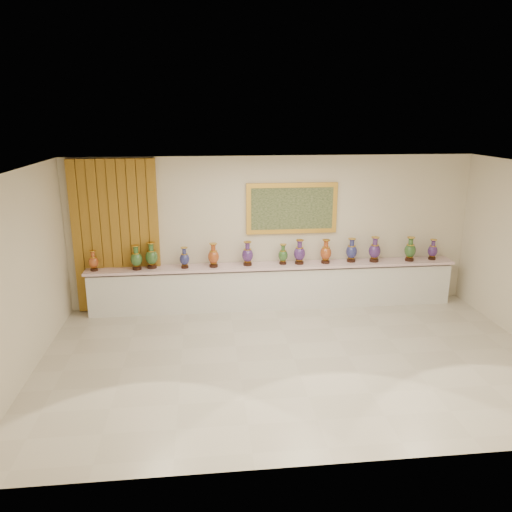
{
  "coord_description": "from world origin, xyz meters",
  "views": [
    {
      "loc": [
        -1.38,
        -7.08,
        3.74
      ],
      "look_at": [
        -0.42,
        1.7,
        1.24
      ],
      "focal_mm": 35.0,
      "sensor_mm": 36.0,
      "label": 1
    }
  ],
  "objects_px": {
    "counter": "(274,286)",
    "vase_2": "(152,257)",
    "vase_0": "(93,262)",
    "vase_1": "(136,259)"
  },
  "relations": [
    {
      "from": "vase_0",
      "to": "counter",
      "type": "bearing_deg",
      "value": 0.8
    },
    {
      "from": "counter",
      "to": "vase_1",
      "type": "bearing_deg",
      "value": -178.74
    },
    {
      "from": "counter",
      "to": "vase_2",
      "type": "relative_size",
      "value": 14.36
    },
    {
      "from": "counter",
      "to": "vase_1",
      "type": "xyz_separation_m",
      "value": [
        -2.65,
        -0.06,
        0.68
      ]
    },
    {
      "from": "counter",
      "to": "vase_1",
      "type": "distance_m",
      "value": 2.74
    },
    {
      "from": "vase_2",
      "to": "vase_0",
      "type": "bearing_deg",
      "value": -176.98
    },
    {
      "from": "counter",
      "to": "vase_0",
      "type": "height_order",
      "value": "vase_0"
    },
    {
      "from": "counter",
      "to": "vase_0",
      "type": "relative_size",
      "value": 18.44
    },
    {
      "from": "vase_1",
      "to": "vase_2",
      "type": "distance_m",
      "value": 0.29
    },
    {
      "from": "counter",
      "to": "vase_2",
      "type": "xyz_separation_m",
      "value": [
        -2.37,
        0.01,
        0.69
      ]
    }
  ]
}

